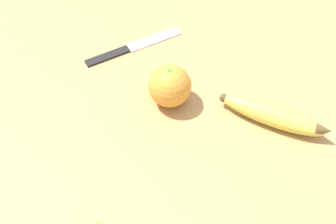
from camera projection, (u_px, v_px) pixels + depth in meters
ground_plane at (163, 99)px, 0.77m from camera, size 3.00×3.00×0.00m
banana at (274, 115)px, 0.72m from camera, size 0.17×0.11×0.04m
orange at (170, 86)px, 0.74m from camera, size 0.07×0.07×0.07m
paring_knife at (130, 47)px, 0.84m from camera, size 0.03×0.19×0.01m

